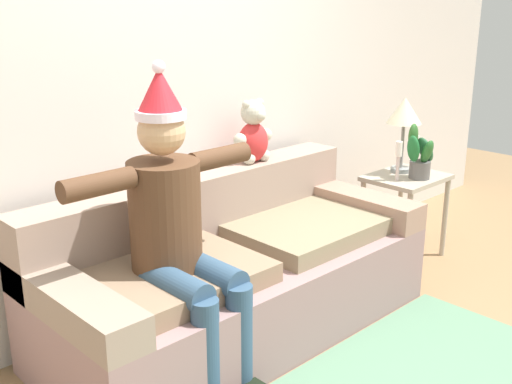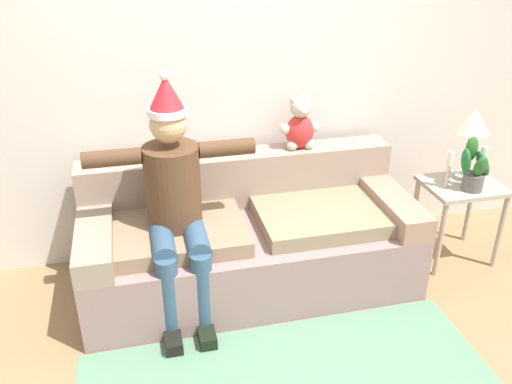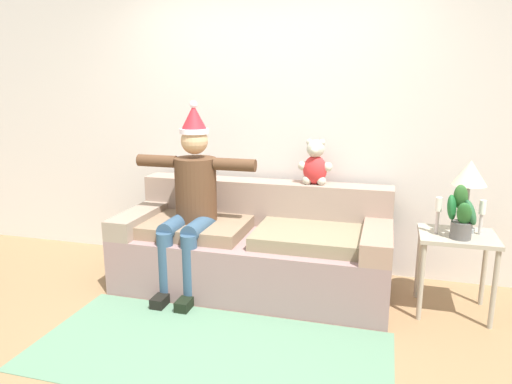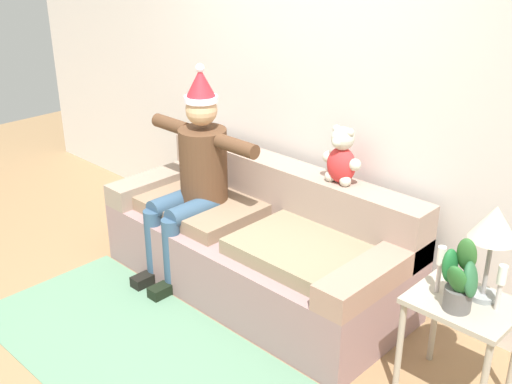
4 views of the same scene
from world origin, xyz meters
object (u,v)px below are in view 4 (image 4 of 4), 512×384
Objects in this scene: teddy_bear at (341,158)px; side_table at (462,318)px; candle_tall at (440,263)px; person_seated at (193,173)px; candle_short at (501,282)px; table_lamp at (494,228)px; potted_plant at (460,280)px; couch at (259,244)px.

teddy_bear is 1.27m from side_table.
side_table is 2.26× the size of candle_tall.
person_seated is 2.04m from side_table.
teddy_bear reaches higher than candle_short.
candle_short is (0.15, 0.04, 0.27)m from side_table.
teddy_bear is at bearing 157.16° from candle_tall.
candle_tall is at bearing -152.00° from table_lamp.
table_lamp is at bearing 28.00° from candle_tall.
potted_plant is 0.20m from candle_short.
teddy_bear is 1.22m from potted_plant.
couch is 1.55m from side_table.
potted_plant is 1.50× the size of candle_short.
couch is 1.73m from table_lamp.
candle_tall is at bearing 1.93° from person_seated.
table_lamp is 0.33m from candle_tall.
person_seated is 4.04× the size of potted_plant.
candle_tall is at bearing -4.17° from couch.
side_table is 0.28m from potted_plant.
person_seated reaches higher than side_table.
potted_plant is (1.10, -0.47, -0.23)m from teddy_bear.
potted_plant is at bearing -91.71° from side_table.
person_seated is 2.53× the size of side_table.
couch is at bearing 178.59° from candle_short.
teddy_bear reaches higher than candle_tall.
table_lamp is (1.59, 0.01, 0.69)m from couch.
person_seated reaches higher than candle_tall.
side_table is at bearing -121.10° from table_lamp.
table_lamp is 0.27m from candle_short.
potted_plant is (-0.06, -0.18, -0.25)m from table_lamp.
potted_plant is at bearing -23.21° from teddy_bear.
person_seated is 2.18m from candle_short.
candle_tall is at bearing -22.84° from teddy_bear.
candle_tall is at bearing -172.35° from side_table.
person_seated is 1.88m from candle_tall.
candle_tall is (1.39, -0.10, 0.45)m from couch.
side_table is at bearing 7.65° from candle_tall.
candle_short is (1.69, -0.04, 0.44)m from couch.
person_seated is (-0.48, -0.16, 0.45)m from couch.
candle_short is at bearing 40.62° from potted_plant.
side_table is (1.54, -0.08, 0.17)m from couch.
teddy_bear is 0.63× the size of side_table.
table_lamp reaches higher than potted_plant.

